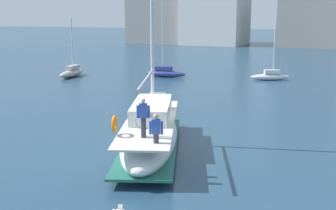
{
  "coord_description": "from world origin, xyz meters",
  "views": [
    {
      "loc": [
        8.72,
        -18.08,
        6.09
      ],
      "look_at": [
        0.37,
        0.93,
        1.8
      ],
      "focal_mm": 45.66,
      "sensor_mm": 36.0,
      "label": 1
    }
  ],
  "objects_px": {
    "moored_sloop_near": "(270,76)",
    "moored_catamaran": "(165,72)",
    "moored_sloop_far": "(72,72)",
    "main_sailboat": "(151,131)"
  },
  "relations": [
    {
      "from": "main_sailboat",
      "to": "moored_sloop_near",
      "type": "distance_m",
      "value": 25.0
    },
    {
      "from": "main_sailboat",
      "to": "moored_catamaran",
      "type": "xyz_separation_m",
      "value": [
        -9.48,
        22.88,
        -0.4
      ]
    },
    {
      "from": "moored_sloop_near",
      "to": "moored_catamaran",
      "type": "height_order",
      "value": "moored_catamaran"
    },
    {
      "from": "moored_sloop_far",
      "to": "moored_catamaran",
      "type": "distance_m",
      "value": 9.7
    },
    {
      "from": "main_sailboat",
      "to": "moored_sloop_near",
      "type": "bearing_deg",
      "value": 88.0
    },
    {
      "from": "moored_catamaran",
      "to": "moored_sloop_near",
      "type": "bearing_deg",
      "value": 11.43
    },
    {
      "from": "moored_sloop_far",
      "to": "moored_catamaran",
      "type": "height_order",
      "value": "moored_catamaran"
    },
    {
      "from": "main_sailboat",
      "to": "moored_sloop_far",
      "type": "bearing_deg",
      "value": 133.88
    },
    {
      "from": "main_sailboat",
      "to": "moored_sloop_near",
      "type": "height_order",
      "value": "main_sailboat"
    },
    {
      "from": "moored_sloop_near",
      "to": "moored_sloop_far",
      "type": "xyz_separation_m",
      "value": [
        -19.32,
        -5.79,
        0.04
      ]
    }
  ]
}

